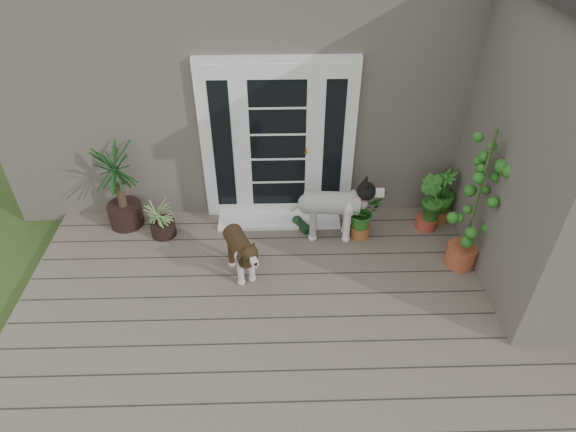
{
  "coord_description": "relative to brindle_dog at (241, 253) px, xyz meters",
  "views": [
    {
      "loc": [
        -0.22,
        -2.73,
        4.15
      ],
      "look_at": [
        -0.1,
        1.75,
        0.7
      ],
      "focal_mm": 30.49,
      "sensor_mm": 36.0,
      "label": 1
    }
  ],
  "objects": [
    {
      "name": "sapling",
      "position": [
        2.59,
        0.09,
        0.62
      ],
      "size": [
        0.71,
        0.71,
        1.86
      ],
      "primitive_type": null,
      "rotation": [
        0.0,
        0.0,
        0.37
      ],
      "color": "#1C651E",
      "rests_on": "deck"
    },
    {
      "name": "white_dog",
      "position": [
        1.09,
        0.65,
        0.07
      ],
      "size": [
        0.94,
        0.46,
        0.76
      ],
      "primitive_type": null,
      "rotation": [
        0.0,
        0.0,
        -1.64
      ],
      "color": "beige",
      "rests_on": "deck"
    },
    {
      "name": "door_unit",
      "position": [
        0.45,
        1.17,
        0.77
      ],
      "size": [
        1.9,
        0.14,
        2.15
      ],
      "primitive_type": "cube",
      "color": "white",
      "rests_on": "deck"
    },
    {
      "name": "spider_plant",
      "position": [
        -1.04,
        0.74,
        -0.03
      ],
      "size": [
        0.69,
        0.69,
        0.56
      ],
      "primitive_type": null,
      "rotation": [
        0.0,
        0.0,
        -0.39
      ],
      "color": "#92AF6B",
      "rests_on": "deck"
    },
    {
      "name": "herb_b",
      "position": [
        2.37,
        0.79,
        -0.04
      ],
      "size": [
        0.51,
        0.51,
        0.54
      ],
      "primitive_type": "imported",
      "rotation": [
        0.0,
        0.0,
        2.34
      ],
      "color": "#17511B",
      "rests_on": "deck"
    },
    {
      "name": "clog_left",
      "position": [
        0.74,
        0.82,
        -0.26
      ],
      "size": [
        0.31,
        0.37,
        0.1
      ],
      "primitive_type": null,
      "rotation": [
        0.0,
        0.0,
        0.58
      ],
      "color": "black",
      "rests_on": "deck"
    },
    {
      "name": "herb_a",
      "position": [
        1.48,
        0.64,
        -0.04
      ],
      "size": [
        0.56,
        0.56,
        0.53
      ],
      "primitive_type": "imported",
      "rotation": [
        0.0,
        0.0,
        0.46
      ],
      "color": "#174F16",
      "rests_on": "deck"
    },
    {
      "name": "clog_right",
      "position": [
        1.43,
        0.77,
        -0.27
      ],
      "size": [
        0.28,
        0.29,
        0.08
      ],
      "primitive_type": null,
      "rotation": [
        0.0,
        0.0,
        -0.74
      ],
      "color": "#13301D",
      "rests_on": "deck"
    },
    {
      "name": "deck",
      "position": [
        0.65,
        -1.03,
        -0.37
      ],
      "size": [
        6.2,
        4.6,
        0.12
      ],
      "primitive_type": "cube",
      "color": "#6B5B4C",
      "rests_on": "ground"
    },
    {
      "name": "house_main",
      "position": [
        0.65,
        3.22,
        1.12
      ],
      "size": [
        7.4,
        4.0,
        3.1
      ],
      "primitive_type": "cube",
      "color": "#665E54",
      "rests_on": "ground"
    },
    {
      "name": "herb_c",
      "position": [
        2.57,
        0.97,
        0.0
      ],
      "size": [
        0.43,
        0.43,
        0.62
      ],
      "primitive_type": "imported",
      "rotation": [
        0.0,
        0.0,
        4.79
      ],
      "color": "#265919",
      "rests_on": "deck"
    },
    {
      "name": "brindle_dog",
      "position": [
        0.0,
        0.0,
        0.0
      ],
      "size": [
        0.58,
        0.8,
        0.62
      ],
      "primitive_type": null,
      "rotation": [
        0.0,
        0.0,
        3.54
      ],
      "color": "#3C2915",
      "rests_on": "deck"
    },
    {
      "name": "yucca",
      "position": [
        -1.56,
        0.97,
        0.29
      ],
      "size": [
        0.87,
        0.87,
        1.19
      ],
      "primitive_type": null,
      "rotation": [
        0.0,
        0.0,
        0.06
      ],
      "color": "black",
      "rests_on": "deck"
    },
    {
      "name": "door_step",
      "position": [
        0.45,
        0.97,
        -0.28
      ],
      "size": [
        1.6,
        0.4,
        0.05
      ],
      "primitive_type": "cube",
      "color": "white",
      "rests_on": "deck"
    }
  ]
}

